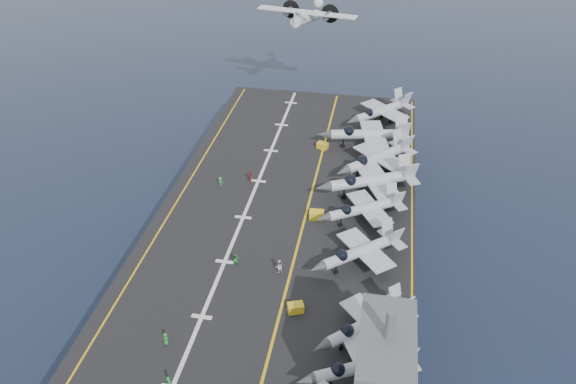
# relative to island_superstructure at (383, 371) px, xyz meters

# --- Properties ---
(ground) EXTENTS (500.00, 500.00, 0.00)m
(ground) POSITION_rel_island_superstructure_xyz_m (-15.00, 30.00, -17.90)
(ground) COLOR #142135
(ground) RESTS_ON ground
(hull) EXTENTS (36.00, 90.00, 10.00)m
(hull) POSITION_rel_island_superstructure_xyz_m (-15.00, 30.00, -12.90)
(hull) COLOR #56595E
(hull) RESTS_ON ground
(flight_deck) EXTENTS (38.00, 92.00, 0.40)m
(flight_deck) POSITION_rel_island_superstructure_xyz_m (-15.00, 30.00, -7.70)
(flight_deck) COLOR black
(flight_deck) RESTS_ON hull
(foul_line) EXTENTS (0.35, 90.00, 0.02)m
(foul_line) POSITION_rel_island_superstructure_xyz_m (-12.00, 30.00, -7.48)
(foul_line) COLOR gold
(foul_line) RESTS_ON flight_deck
(landing_centerline) EXTENTS (0.50, 90.00, 0.02)m
(landing_centerline) POSITION_rel_island_superstructure_xyz_m (-21.00, 30.00, -7.48)
(landing_centerline) COLOR silver
(landing_centerline) RESTS_ON flight_deck
(deck_edge_port) EXTENTS (0.25, 90.00, 0.02)m
(deck_edge_port) POSITION_rel_island_superstructure_xyz_m (-32.00, 30.00, -7.48)
(deck_edge_port) COLOR gold
(deck_edge_port) RESTS_ON flight_deck
(deck_edge_stbd) EXTENTS (0.25, 90.00, 0.02)m
(deck_edge_stbd) POSITION_rel_island_superstructure_xyz_m (3.50, 30.00, -7.48)
(deck_edge_stbd) COLOR gold
(deck_edge_stbd) RESTS_ON flight_deck
(island_superstructure) EXTENTS (5.00, 10.00, 15.00)m
(island_superstructure) POSITION_rel_island_superstructure_xyz_m (0.00, 0.00, 0.00)
(island_superstructure) COLOR #56595E
(island_superstructure) RESTS_ON flight_deck
(fighter_jet_1) EXTENTS (15.31, 13.44, 4.45)m
(fighter_jet_1) POSITION_rel_island_superstructure_xyz_m (-1.69, 4.62, -5.27)
(fighter_jet_1) COLOR #9DA7AF
(fighter_jet_1) RESTS_ON flight_deck
(fighter_jet_2) EXTENTS (15.42, 15.14, 4.51)m
(fighter_jet_2) POSITION_rel_island_superstructure_xyz_m (-1.63, 10.55, -5.25)
(fighter_jet_2) COLOR gray
(fighter_jet_2) RESTS_ON flight_deck
(fighter_jet_3) EXTENTS (16.27, 15.69, 4.73)m
(fighter_jet_3) POSITION_rel_island_superstructure_xyz_m (-3.31, 22.79, -5.14)
(fighter_jet_3) COLOR #9098A0
(fighter_jet_3) RESTS_ON flight_deck
(fighter_jet_4) EXTENTS (16.09, 14.58, 4.65)m
(fighter_jet_4) POSITION_rel_island_superstructure_xyz_m (-3.48, 32.40, -5.17)
(fighter_jet_4) COLOR #A2A9B3
(fighter_jet_4) RESTS_ON flight_deck
(fighter_jet_5) EXTENTS (18.98, 16.38, 5.55)m
(fighter_jet_5) POSITION_rel_island_superstructure_xyz_m (-2.89, 39.42, -4.73)
(fighter_jet_5) COLOR #8D959B
(fighter_jet_5) RESTS_ON flight_deck
(fighter_jet_6) EXTENTS (18.05, 18.17, 5.34)m
(fighter_jet_6) POSITION_rel_island_superstructure_xyz_m (-2.35, 46.68, -4.83)
(fighter_jet_6) COLOR #9298A2
(fighter_jet_6) RESTS_ON flight_deck
(fighter_jet_7) EXTENTS (17.79, 13.58, 5.56)m
(fighter_jet_7) POSITION_rel_island_superstructure_xyz_m (-4.25, 54.34, -4.72)
(fighter_jet_7) COLOR #A1AAB1
(fighter_jet_7) RESTS_ON flight_deck
(fighter_jet_8) EXTENTS (17.66, 17.75, 5.22)m
(fighter_jet_8) POSITION_rel_island_superstructure_xyz_m (-2.52, 64.42, -4.89)
(fighter_jet_8) COLOR gray
(fighter_jet_8) RESTS_ON flight_deck
(tow_cart_a) EXTENTS (2.19, 1.83, 1.13)m
(tow_cart_a) POSITION_rel_island_superstructure_xyz_m (-10.23, 12.91, -6.94)
(tow_cart_a) COLOR gold
(tow_cart_a) RESTS_ON flight_deck
(tow_cart_b) EXTENTS (2.21, 1.53, 1.27)m
(tow_cart_b) POSITION_rel_island_superstructure_xyz_m (-10.33, 31.76, -6.87)
(tow_cart_b) COLOR gold
(tow_cart_b) RESTS_ON flight_deck
(tow_cart_c) EXTENTS (2.20, 1.84, 1.13)m
(tow_cart_c) POSITION_rel_island_superstructure_xyz_m (-12.16, 52.48, -6.94)
(tow_cart_c) COLOR gold
(tow_cart_c) RESTS_ON flight_deck
(crew_0) EXTENTS (0.92, 1.13, 1.63)m
(crew_0) POSITION_rel_island_superstructure_xyz_m (-23.65, 5.43, -6.69)
(crew_0) COLOR #268C33
(crew_0) RESTS_ON flight_deck
(crew_2) EXTENTS (1.14, 1.33, 1.87)m
(crew_2) POSITION_rel_island_superstructure_xyz_m (-19.27, 19.60, -6.56)
(crew_2) COLOR #268C33
(crew_2) RESTS_ON flight_deck
(crew_3) EXTENTS (1.02, 0.70, 1.67)m
(crew_3) POSITION_rel_island_superstructure_xyz_m (-26.55, 37.49, -6.66)
(crew_3) COLOR #268C33
(crew_3) RESTS_ON flight_deck
(crew_4) EXTENTS (0.93, 1.30, 2.05)m
(crew_4) POSITION_rel_island_superstructure_xyz_m (-22.19, 39.63, -6.48)
(crew_4) COLOR #A32F22
(crew_4) RESTS_ON flight_deck
(crew_6) EXTENTS (1.30, 1.07, 1.86)m
(crew_6) POSITION_rel_island_superstructure_xyz_m (-21.18, -0.15, -6.57)
(crew_6) COLOR #228534
(crew_6) RESTS_ON flight_deck
(crew_7) EXTENTS (1.47, 1.30, 2.05)m
(crew_7) POSITION_rel_island_superstructure_xyz_m (-13.49, 19.26, -6.47)
(crew_7) COLOR silver
(crew_7) RESTS_ON flight_deck
(transport_plane) EXTENTS (24.84, 19.16, 5.29)m
(transport_plane) POSITION_rel_island_superstructure_xyz_m (-20.71, 87.86, 4.54)
(transport_plane) COLOR silver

